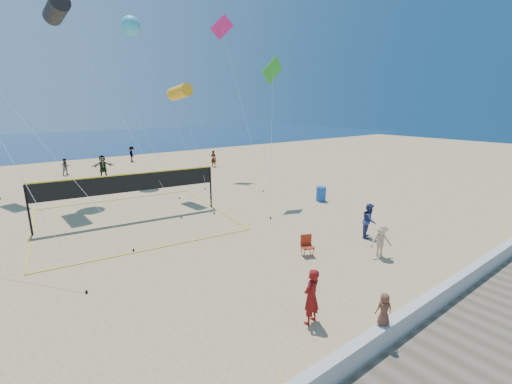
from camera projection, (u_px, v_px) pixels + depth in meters
ground at (314, 291)px, 11.66m from camera, size 120.00×120.00×0.00m
ocean at (51, 142)px, 59.40m from camera, size 140.00×50.00×0.03m
seawall at (396, 327)px, 9.27m from camera, size 32.00×0.30×0.60m
boardwalk at (475, 381)px, 7.80m from camera, size 32.00×3.60×0.03m
woman at (311, 297)px, 9.74m from camera, size 0.68×0.51×1.68m
toddler at (384, 309)px, 8.80m from camera, size 0.51×0.46×0.87m
bystander_a at (369, 221)px, 16.20m from camera, size 1.01×0.95×1.66m
bystander_b at (381, 241)px, 14.09m from camera, size 1.05×0.89×1.41m
far_person_1 at (103, 166)px, 29.94m from camera, size 1.84×0.75×1.93m
far_person_2 at (213, 159)px, 35.10m from camera, size 0.69×0.73×1.67m
far_person_3 at (66, 167)px, 30.78m from camera, size 0.82×0.69×1.52m
far_person_4 at (132, 154)px, 38.42m from camera, size 0.68×1.12×1.68m
camp_chair at (307, 244)px, 14.31m from camera, size 0.62×0.71×0.98m
trash_barrel at (321, 194)px, 22.51m from camera, size 0.65×0.65×0.95m
volleyball_net at (130, 188)px, 18.55m from camera, size 10.72×10.59×2.57m
kite_1 at (56, 9)px, 19.86m from camera, size 4.32×8.77×12.25m
kite_2 at (180, 92)px, 22.10m from camera, size 1.04×5.80×7.52m
kite_4 at (272, 76)px, 20.88m from camera, size 3.53×3.24×9.11m
kite_5 at (224, 34)px, 28.46m from camera, size 2.49×8.01×13.51m
kite_7 at (131, 26)px, 26.51m from camera, size 3.18×7.64×12.87m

